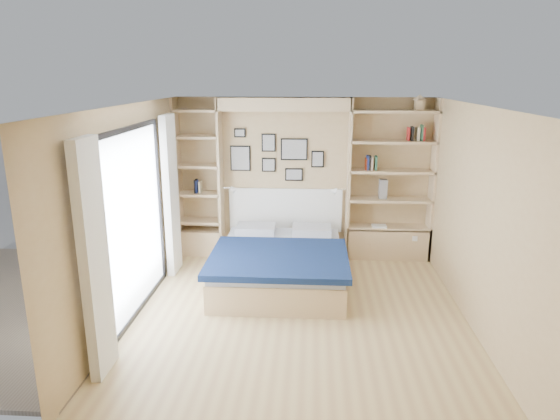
{
  "coord_description": "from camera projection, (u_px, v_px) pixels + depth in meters",
  "views": [
    {
      "loc": [
        0.13,
        -5.54,
        2.82
      ],
      "look_at": [
        -0.29,
        0.9,
        1.07
      ],
      "focal_mm": 32.0,
      "sensor_mm": 36.0,
      "label": 1
    }
  ],
  "objects": [
    {
      "name": "ground",
      "position": [
        299.0,
        314.0,
        6.08
      ],
      "size": [
        4.5,
        4.5,
        0.0
      ],
      "primitive_type": "plane",
      "color": "tan",
      "rests_on": "ground"
    },
    {
      "name": "bed",
      "position": [
        280.0,
        263.0,
        6.97
      ],
      "size": [
        1.82,
        2.39,
        1.07
      ],
      "color": "#D5BA87",
      "rests_on": "ground"
    },
    {
      "name": "deck",
      "position": [
        14.0,
        306.0,
        6.3
      ],
      "size": [
        3.2,
        4.0,
        0.05
      ],
      "primitive_type": "cube",
      "color": "#736455",
      "rests_on": "ground"
    },
    {
      "name": "room_shell",
      "position": [
        276.0,
        198.0,
        7.29
      ],
      "size": [
        4.5,
        4.5,
        4.5
      ],
      "color": "tan",
      "rests_on": "ground"
    },
    {
      "name": "shelf_decor",
      "position": [
        375.0,
        153.0,
        7.56
      ],
      "size": [
        3.51,
        0.23,
        2.03
      ],
      "color": "#A42E13",
      "rests_on": "ground"
    },
    {
      "name": "photo_gallery",
      "position": [
        275.0,
        155.0,
        7.83
      ],
      "size": [
        1.48,
        0.02,
        0.82
      ],
      "color": "black",
      "rests_on": "ground"
    },
    {
      "name": "reading_lamps",
      "position": [
        284.0,
        190.0,
        7.74
      ],
      "size": [
        1.92,
        0.12,
        0.15
      ],
      "color": "silver",
      "rests_on": "ground"
    },
    {
      "name": "deck_chair",
      "position": [
        83.0,
        272.0,
        6.38
      ],
      "size": [
        0.49,
        0.82,
        0.82
      ],
      "rotation": [
        0.0,
        0.0,
        -0.01
      ],
      "color": "tan",
      "rests_on": "ground"
    }
  ]
}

